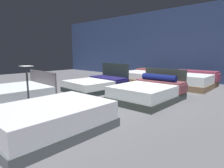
{
  "coord_description": "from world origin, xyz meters",
  "views": [
    {
      "loc": [
        4.13,
        -4.65,
        1.38
      ],
      "look_at": [
        -0.15,
        -0.13,
        0.36
      ],
      "focal_mm": 31.39,
      "sensor_mm": 36.0,
      "label": 1
    }
  ],
  "objects": [
    {
      "name": "bed_5",
      "position": [
        1.13,
        3.0,
        0.28
      ],
      "size": [
        1.79,
        2.07,
        0.62
      ],
      "rotation": [
        0.0,
        0.0,
        0.04
      ],
      "color": "brown",
      "rests_on": "ground_plane"
    },
    {
      "name": "price_sign",
      "position": [
        0.0,
        -2.91,
        0.42
      ],
      "size": [
        0.28,
        0.24,
        1.09
      ],
      "color": "#3F3F44",
      "rests_on": "ground_plane"
    },
    {
      "name": "ground_plane",
      "position": [
        0.0,
        0.0,
        -0.01
      ],
      "size": [
        18.0,
        18.0,
        0.02
      ],
      "primitive_type": "cube",
      "color": "#5B5B60"
    },
    {
      "name": "showroom_back_wall",
      "position": [
        0.0,
        4.65,
        1.75
      ],
      "size": [
        18.0,
        0.06,
        3.5
      ],
      "primitive_type": "cube",
      "color": "navy",
      "rests_on": "ground_plane"
    },
    {
      "name": "bed_0",
      "position": [
        -1.11,
        -3.0,
        0.25
      ],
      "size": [
        1.66,
        2.08,
        0.84
      ],
      "rotation": [
        0.0,
        0.0,
        -0.02
      ],
      "color": "#554F55",
      "rests_on": "ground_plane"
    },
    {
      "name": "bed_3",
      "position": [
        1.13,
        0.04,
        0.25
      ],
      "size": [
        1.56,
        2.08,
        0.86
      ],
      "rotation": [
        0.0,
        0.0,
        0.03
      ],
      "color": "#2C3530",
      "rests_on": "ground_plane"
    },
    {
      "name": "bed_4",
      "position": [
        -1.1,
        3.03,
        0.25
      ],
      "size": [
        1.67,
        2.13,
        0.55
      ],
      "rotation": [
        0.0,
        0.0,
        -0.05
      ],
      "color": "brown",
      "rests_on": "ground_plane"
    },
    {
      "name": "bed_2",
      "position": [
        -1.05,
        0.03,
        0.21
      ],
      "size": [
        1.65,
        2.05,
        0.94
      ],
      "rotation": [
        0.0,
        0.0,
        -0.06
      ],
      "color": "black",
      "rests_on": "ground_plane"
    },
    {
      "name": "bed_1",
      "position": [
        1.14,
        -3.02,
        0.24
      ],
      "size": [
        1.51,
        2.03,
        0.49
      ],
      "rotation": [
        0.0,
        0.0,
        0.03
      ],
      "color": "#4B5154",
      "rests_on": "ground_plane"
    }
  ]
}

